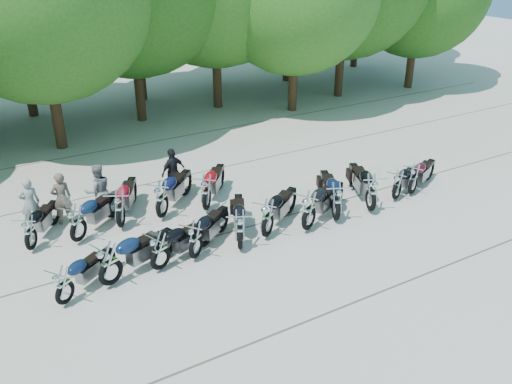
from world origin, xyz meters
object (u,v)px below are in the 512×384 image
motorcycle_3 (195,238)px  rider_2 (173,171)px  motorcycle_11 (30,231)px  motorcycle_6 (309,209)px  motorcycle_15 (206,191)px  rider_1 (98,191)px  rider_0 (30,203)px  motorcycle_2 (160,250)px  motorcycle_4 (240,228)px  motorcycle_7 (337,200)px  motorcycle_13 (120,208)px  rider_3 (62,198)px  motorcycle_8 (372,191)px  motorcycle_5 (268,217)px  motorcycle_0 (64,284)px  motorcycle_10 (414,178)px  motorcycle_1 (110,263)px  motorcycle_12 (77,222)px  motorcycle_9 (398,184)px  motorcycle_14 (162,198)px

motorcycle_3 → rider_2: (1.09, 4.13, 0.17)m
motorcycle_3 → motorcycle_11: bearing=16.3°
motorcycle_6 → motorcycle_15: motorcycle_6 is taller
rider_1 → rider_0: bearing=-11.5°
motorcycle_2 → rider_2: 4.69m
motorcycle_4 → motorcycle_7: 3.31m
motorcycle_3 → motorcycle_13: motorcycle_13 is taller
motorcycle_2 → motorcycle_6: size_ratio=0.88×
rider_3 → motorcycle_4: bearing=128.5°
rider_2 → motorcycle_8: bearing=119.6°
motorcycle_5 → rider_3: rider_3 is taller
motorcycle_13 → rider_3: rider_3 is taller
motorcycle_4 → rider_0: (-4.70, 4.29, 0.11)m
motorcycle_4 → rider_0: rider_0 is taller
rider_2 → motorcycle_0: bearing=25.9°
motorcycle_4 → rider_2: (-0.16, 4.31, 0.13)m
motorcycle_0 → rider_1: rider_1 is taller
motorcycle_11 → rider_2: bearing=-130.1°
motorcycle_5 → motorcycle_11: motorcycle_5 is taller
motorcycle_0 → rider_3: (0.91, 4.17, 0.24)m
motorcycle_0 → motorcycle_10: bearing=-123.5°
motorcycle_1 → rider_3: (-0.25, 3.98, 0.13)m
motorcycle_1 → motorcycle_2: 1.31m
motorcycle_11 → motorcycle_2: bearing=168.0°
motorcycle_2 → motorcycle_15: bearing=-66.0°
motorcycle_12 → rider_3: 1.43m
rider_0 → rider_2: bearing=-177.9°
motorcycle_6 → motorcycle_13: (-4.71, 2.94, -0.02)m
motorcycle_7 → motorcycle_8: motorcycle_8 is taller
motorcycle_4 → rider_1: size_ratio=1.39×
motorcycle_9 → motorcycle_6: bearing=69.5°
motorcycle_10 → rider_3: 11.24m
motorcycle_15 → motorcycle_5: bearing=148.1°
motorcycle_3 → motorcycle_7: size_ratio=0.90×
motorcycle_5 → motorcycle_11: size_ratio=1.13×
motorcycle_2 → motorcycle_14: (1.10, 2.67, 0.08)m
motorcycle_7 → rider_2: rider_2 is taller
motorcycle_5 → motorcycle_9: 4.93m
motorcycle_2 → rider_1: 3.85m
motorcycle_0 → motorcycle_2: size_ratio=0.92×
motorcycle_13 → rider_0: size_ratio=1.56×
motorcycle_3 → rider_1: (-1.50, 3.76, 0.22)m
motorcycle_10 → rider_3: size_ratio=1.34×
motorcycle_14 → rider_3: 2.96m
motorcycle_4 → rider_3: size_ratio=1.47×
motorcycle_2 → motorcycle_8: 6.91m
motorcycle_1 → motorcycle_8: 8.22m
rider_2 → rider_1: bearing=-9.9°
motorcycle_3 → motorcycle_4: motorcycle_4 is taller
motorcycle_8 → motorcycle_9: bearing=-148.3°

